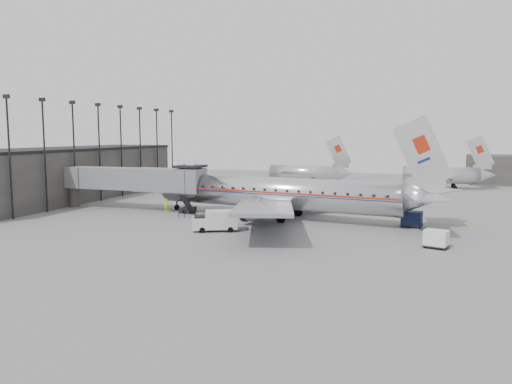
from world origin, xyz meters
TOP-DOWN VIEW (x-y plane):
  - ground at (0.00, 0.00)m, footprint 160.00×160.00m
  - terminal at (-34.00, 10.00)m, footprint 12.00×46.00m
  - apron_line at (3.00, 6.00)m, footprint 60.00×0.15m
  - jet_bridge at (-16.66, 3.67)m, footprint 21.00×6.20m
  - floodlight_masts at (-27.50, 13.00)m, footprint 0.90×42.25m
  - distant_aircraft_near at (-1.79, 42.00)m, footprint 16.39×3.20m
  - distant_aircraft_mid at (24.21, 46.00)m, footprint 16.39×3.20m
  - airliner at (3.77, 2.88)m, footprint 39.82×36.64m
  - service_van at (-0.69, -7.18)m, footprint 5.14×3.62m
  - baggage_cart_navy at (19.48, 2.00)m, footprint 2.53×2.06m
  - baggage_cart_white at (21.81, -8.21)m, footprint 2.52×2.18m
  - ramp_worker at (-12.00, 2.76)m, footprint 0.80×0.67m

SIDE VIEW (x-z plane):
  - ground at x=0.00m, z-range 0.00..0.00m
  - apron_line at x=3.00m, z-range 0.00..0.01m
  - baggage_cart_white at x=21.81m, z-range 0.05..1.73m
  - ramp_worker at x=-12.00m, z-range 0.00..1.87m
  - baggage_cart_navy at x=19.48m, z-range 0.06..1.87m
  - service_van at x=-0.69m, z-range 0.06..2.32m
  - distant_aircraft_near at x=-1.79m, z-range -2.40..7.86m
  - distant_aircraft_mid at x=24.21m, z-range -2.40..7.86m
  - airliner at x=3.77m, z-range -3.14..9.50m
  - terminal at x=-34.00m, z-range 0.00..8.00m
  - jet_bridge at x=-16.66m, z-range 0.63..7.73m
  - floodlight_masts at x=-27.50m, z-range 0.74..15.99m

